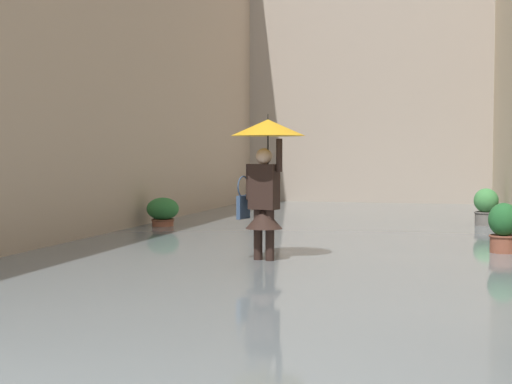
# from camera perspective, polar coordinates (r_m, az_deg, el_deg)

# --- Properties ---
(ground_plane) EXTENTS (60.00, 60.00, 0.00)m
(ground_plane) POSITION_cam_1_polar(r_m,az_deg,el_deg) (12.77, 3.11, -4.12)
(ground_plane) COLOR gray
(flood_water) EXTENTS (7.85, 25.57, 0.12)m
(flood_water) POSITION_cam_1_polar(r_m,az_deg,el_deg) (12.76, 3.11, -3.85)
(flood_water) COLOR slate
(flood_water) RESTS_ON ground_plane
(person_wading) EXTENTS (1.00, 1.00, 2.09)m
(person_wading) POSITION_cam_1_polar(r_m,az_deg,el_deg) (10.18, 0.74, 2.27)
(person_wading) COLOR #2D2319
(person_wading) RESTS_ON ground_plane
(potted_plant_far_left) EXTENTS (0.48, 0.48, 0.86)m
(potted_plant_far_left) POSITION_cam_1_polar(r_m,az_deg,el_deg) (15.85, 16.90, -1.22)
(potted_plant_far_left) COLOR #66605B
(potted_plant_far_left) RESTS_ON ground_plane
(potted_plant_near_left) EXTENTS (0.44, 0.44, 0.85)m
(potted_plant_near_left) POSITION_cam_1_polar(r_m,az_deg,el_deg) (11.60, 18.10, -2.75)
(potted_plant_near_left) COLOR brown
(potted_plant_near_left) RESTS_ON ground_plane
(potted_plant_near_right) EXTENTS (0.64, 0.64, 0.69)m
(potted_plant_near_right) POSITION_cam_1_polar(r_m,az_deg,el_deg) (15.16, -7.02, -1.53)
(potted_plant_near_right) COLOR #9E563D
(potted_plant_near_right) RESTS_ON ground_plane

